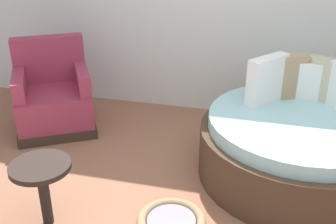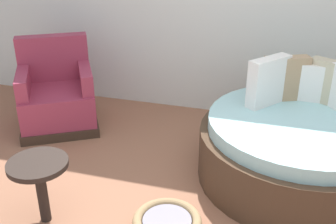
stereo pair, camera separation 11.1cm
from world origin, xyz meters
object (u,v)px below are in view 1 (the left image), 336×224
pet_basket (171,224)px  side_table (41,175)px  round_daybed (297,144)px  red_armchair (54,98)px

pet_basket → side_table: size_ratio=0.98×
pet_basket → round_daybed: bearing=48.8°
red_armchair → side_table: size_ratio=2.10×
round_daybed → side_table: 2.15m
pet_basket → side_table: side_table is taller
side_table → round_daybed: bearing=32.2°
pet_basket → side_table: 1.00m
red_armchair → side_table: 1.65m
round_daybed → pet_basket: (-0.89, -1.01, -0.24)m
round_daybed → pet_basket: 1.37m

